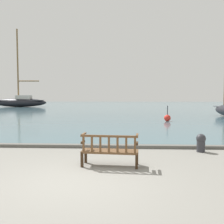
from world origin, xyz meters
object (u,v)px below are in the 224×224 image
sailboat_centre_channel (20,101)px  mooring_bollard (201,142)px  park_bench (110,150)px  channel_buoy (167,118)px

sailboat_centre_channel → mooring_bollard: bearing=-58.8°
sailboat_centre_channel → mooring_bollard: 41.31m
park_bench → mooring_bollard: size_ratio=2.52×
sailboat_centre_channel → channel_buoy: (22.02, -25.13, -0.74)m
sailboat_centre_channel → channel_buoy: size_ratio=11.55×
park_bench → mooring_bollard: (3.16, 1.98, -0.11)m
park_bench → channel_buoy: (3.75, 12.17, -0.13)m
sailboat_centre_channel → mooring_bollard: size_ratio=21.32×
mooring_bollard → channel_buoy: (0.59, 10.19, -0.01)m
sailboat_centre_channel → mooring_bollard: sailboat_centre_channel is taller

